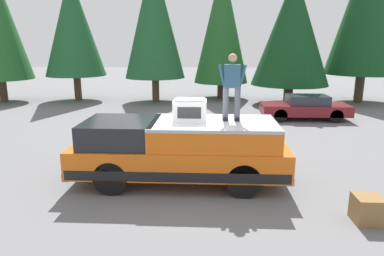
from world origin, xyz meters
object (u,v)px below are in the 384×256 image
person_on_truck_bed (232,85)px  wooden_crate (368,209)px  pickup_truck (180,150)px  parked_car_maroon (305,107)px  compressor_unit (190,110)px

person_on_truck_bed → wooden_crate: person_on_truck_bed is taller
pickup_truck → wooden_crate: (-1.97, -4.02, -0.59)m
pickup_truck → parked_car_maroon: size_ratio=1.35×
wooden_crate → compressor_unit: bearing=61.2°
compressor_unit → parked_car_maroon: bearing=-32.3°
person_on_truck_bed → parked_car_maroon: person_on_truck_bed is taller
wooden_crate → pickup_truck: bearing=63.9°
pickup_truck → wooden_crate: size_ratio=9.89×
parked_car_maroon → compressor_unit: bearing=147.7°
pickup_truck → compressor_unit: size_ratio=6.60×
parked_car_maroon → person_on_truck_bed: bearing=153.2°
person_on_truck_bed → parked_car_maroon: bearing=-26.8°
compressor_unit → pickup_truck: bearing=111.0°
parked_car_maroon → wooden_crate: parked_car_maroon is taller
compressor_unit → person_on_truck_bed: size_ratio=0.50×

